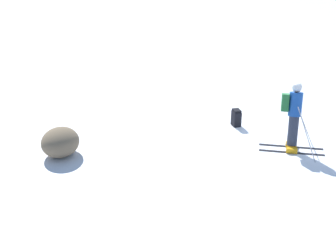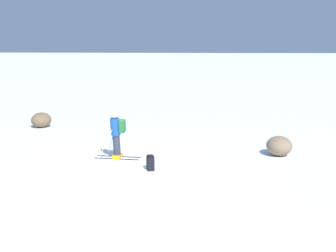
{
  "view_description": "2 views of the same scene",
  "coord_description": "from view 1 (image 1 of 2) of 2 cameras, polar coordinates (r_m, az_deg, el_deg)",
  "views": [
    {
      "loc": [
        -12.24,
        2.25,
        5.3
      ],
      "look_at": [
        -1.62,
        3.18,
        0.84
      ],
      "focal_mm": 50.0,
      "sensor_mm": 36.0,
      "label": 1
    },
    {
      "loc": [
        15.33,
        3.02,
        4.18
      ],
      "look_at": [
        -0.48,
        1.87,
        1.29
      ],
      "focal_mm": 50.0,
      "sensor_mm": 36.0,
      "label": 2
    }
  ],
  "objects": [
    {
      "name": "skier",
      "position": [
        12.44,
        15.06,
        1.61
      ],
      "size": [
        1.28,
        1.69,
        1.78
      ],
      "rotation": [
        0.0,
        0.0,
        -0.1
      ],
      "color": "black",
      "rests_on": "ground"
    },
    {
      "name": "ground_plane",
      "position": [
        13.52,
        14.17,
        -1.07
      ],
      "size": [
        300.0,
        300.0,
        0.0
      ],
      "primitive_type": "plane",
      "color": "white"
    },
    {
      "name": "exposed_boulder_1",
      "position": [
        12.12,
        -13.0,
        -1.92
      ],
      "size": [
        1.11,
        0.95,
        0.72
      ],
      "primitive_type": "ellipsoid",
      "color": "#7A664C",
      "rests_on": "ground"
    },
    {
      "name": "spare_backpack",
      "position": [
        13.8,
        8.32,
        1.0
      ],
      "size": [
        0.35,
        0.3,
        0.5
      ],
      "rotation": [
        0.0,
        0.0,
        0.31
      ],
      "color": "black",
      "rests_on": "ground"
    }
  ]
}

